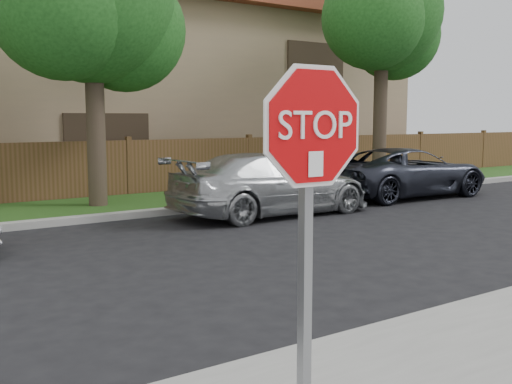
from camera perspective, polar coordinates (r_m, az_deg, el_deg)
ground at (r=5.34m, az=-4.48°, el=-17.29°), size 90.00×90.00×0.00m
far_curb at (r=12.79m, az=-23.02°, el=-3.09°), size 70.00×0.30×0.15m
tree_mid at (r=14.89m, az=-15.13°, el=17.15°), size 4.80×3.90×7.35m
tree_right at (r=20.24m, az=12.29°, el=16.46°), size 4.80×3.90×8.20m
stop_sign at (r=3.59m, az=5.24°, el=1.12°), size 1.01×0.13×2.55m
sedan_right at (r=13.63m, az=1.52°, el=0.76°), size 4.92×2.05×1.42m
sedan_far_right at (r=17.37m, az=14.13°, el=1.84°), size 5.05×2.47×1.38m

